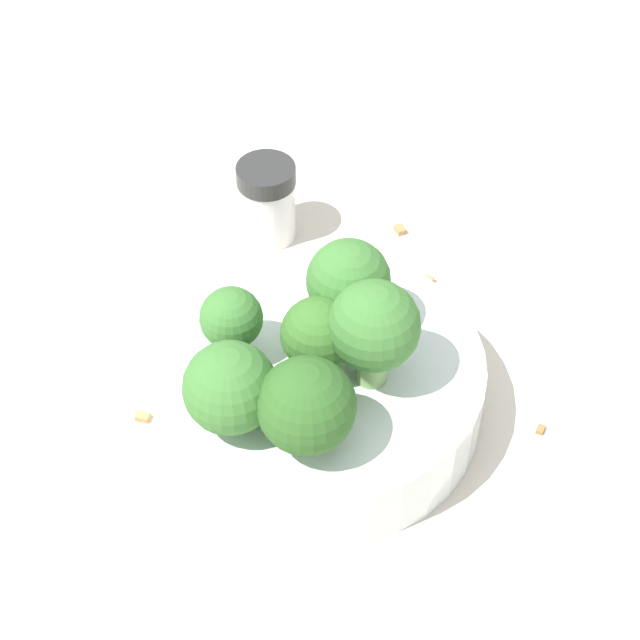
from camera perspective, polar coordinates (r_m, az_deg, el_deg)
name	(u,v)px	position (r m, az deg, el deg)	size (l,w,h in m)	color
ground_plane	(320,411)	(0.60, 0.00, -4.86)	(3.00, 3.00, 0.00)	beige
bowl	(320,386)	(0.59, 0.00, -3.57)	(0.18, 0.18, 0.04)	silver
broccoli_floret_0	(311,336)	(0.55, -0.48, -0.87)	(0.04, 0.04, 0.05)	#84AD66
broccoli_floret_1	(315,407)	(0.51, -0.29, -4.67)	(0.05, 0.05, 0.05)	#84AD66
broccoli_floret_2	(348,283)	(0.56, 1.53, 1.99)	(0.05, 0.05, 0.06)	#7A9E5B
broccoli_floret_3	(374,328)	(0.53, 2.90, -0.44)	(0.05, 0.05, 0.06)	#84AD66
broccoli_floret_4	(232,318)	(0.56, -4.69, 0.13)	(0.03, 0.03, 0.04)	#8EB770
broccoli_floret_5	(230,389)	(0.52, -4.82, -3.68)	(0.05, 0.05, 0.05)	#7A9E5B
pepper_shaker	(267,201)	(0.69, -2.83, 6.35)	(0.04, 0.04, 0.06)	silver
almond_crumb_0	(541,427)	(0.60, 11.69, -5.60)	(0.01, 0.00, 0.01)	olive
almond_crumb_1	(142,415)	(0.60, -9.46, -5.01)	(0.01, 0.01, 0.01)	#AD7F4C
almond_crumb_2	(400,227)	(0.70, 4.30, 4.95)	(0.01, 0.01, 0.01)	#AD7F4C
almond_crumb_3	(428,280)	(0.67, 5.76, 2.14)	(0.01, 0.01, 0.01)	#AD7F4C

